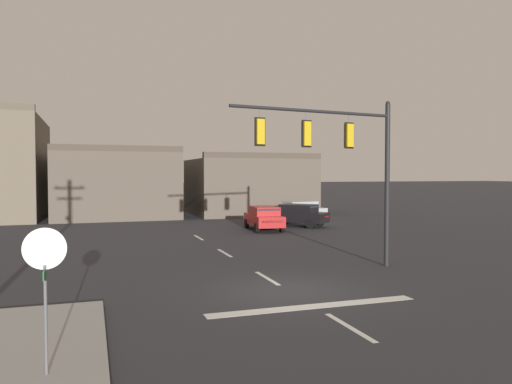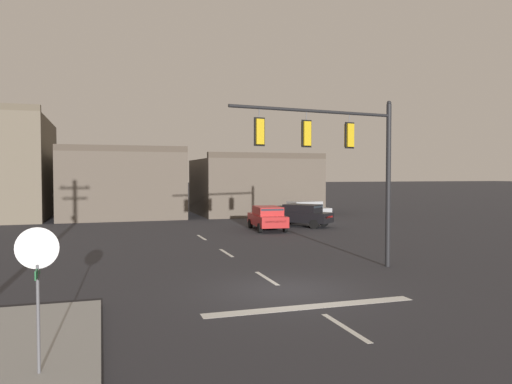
# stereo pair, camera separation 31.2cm
# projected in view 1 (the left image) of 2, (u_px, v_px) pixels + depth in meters

# --- Properties ---
(ground_plane) EXTENTS (400.00, 400.00, 0.00)m
(ground_plane) POSITION_uv_depth(u_px,v_px,m) (288.00, 291.00, 15.90)
(ground_plane) COLOR #2B2B30
(stop_bar_paint) EXTENTS (6.40, 0.50, 0.01)m
(stop_bar_paint) POSITION_uv_depth(u_px,v_px,m) (314.00, 306.00, 14.00)
(stop_bar_paint) COLOR silver
(stop_bar_paint) RESTS_ON ground
(lane_centreline) EXTENTS (0.16, 26.40, 0.01)m
(lane_centreline) POSITION_uv_depth(u_px,v_px,m) (267.00, 278.00, 17.79)
(lane_centreline) COLOR silver
(lane_centreline) RESTS_ON ground
(signal_mast_near_side) EXTENTS (7.05, 1.05, 6.77)m
(signal_mast_near_side) POSITION_uv_depth(u_px,v_px,m) (341.00, 152.00, 18.99)
(signal_mast_near_side) COLOR black
(signal_mast_near_side) RESTS_ON ground
(stop_sign) EXTENTS (0.76, 0.64, 2.83)m
(stop_sign) POSITION_uv_depth(u_px,v_px,m) (45.00, 265.00, 8.81)
(stop_sign) COLOR #56565B
(stop_sign) RESTS_ON ground
(car_lot_nearside) EXTENTS (4.26, 4.49, 1.61)m
(car_lot_nearside) POSITION_uv_depth(u_px,v_px,m) (297.00, 215.00, 35.29)
(car_lot_nearside) COLOR black
(car_lot_nearside) RESTS_ON ground
(car_lot_middle) EXTENTS (2.21, 4.57, 1.61)m
(car_lot_middle) POSITION_uv_depth(u_px,v_px,m) (264.00, 218.00, 32.98)
(car_lot_middle) COLOR #A81E1E
(car_lot_middle) RESTS_ON ground
(car_lot_farside) EXTENTS (4.63, 2.43, 1.61)m
(car_lot_farside) POSITION_uv_depth(u_px,v_px,m) (299.00, 211.00, 39.14)
(car_lot_farside) COLOR #9EA0A5
(car_lot_farside) RESTS_ON ground
(building_row) EXTENTS (31.48, 13.88, 9.03)m
(building_row) POSITION_uv_depth(u_px,v_px,m) (100.00, 179.00, 43.93)
(building_row) COLOR #665B4C
(building_row) RESTS_ON ground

